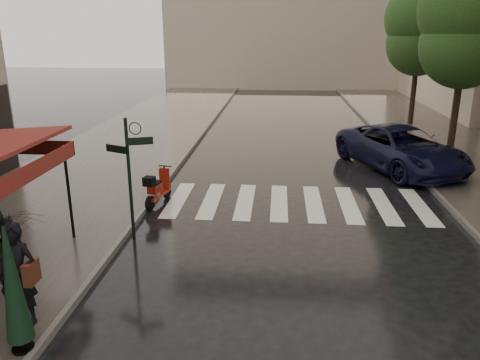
# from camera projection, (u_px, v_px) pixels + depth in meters

# --- Properties ---
(ground) EXTENTS (120.00, 120.00, 0.00)m
(ground) POSITION_uv_depth(u_px,v_px,m) (149.00, 308.00, 8.87)
(ground) COLOR black
(ground) RESTS_ON ground
(sidewalk_near) EXTENTS (6.00, 60.00, 0.12)m
(sidewalk_near) POSITION_uv_depth(u_px,v_px,m) (122.00, 149.00, 20.61)
(sidewalk_near) COLOR #38332D
(sidewalk_near) RESTS_ON ground
(sidewalk_far) EXTENTS (5.50, 60.00, 0.12)m
(sidewalk_far) POSITION_uv_depth(u_px,v_px,m) (467.00, 156.00, 19.44)
(sidewalk_far) COLOR #38332D
(sidewalk_far) RESTS_ON ground
(curb_near) EXTENTS (0.12, 60.00, 0.16)m
(curb_near) POSITION_uv_depth(u_px,v_px,m) (190.00, 150.00, 20.36)
(curb_near) COLOR #595651
(curb_near) RESTS_ON ground
(curb_far) EXTENTS (0.12, 60.00, 0.16)m
(curb_far) POSITION_uv_depth(u_px,v_px,m) (399.00, 155.00, 19.66)
(curb_far) COLOR #595651
(curb_far) RESTS_ON ground
(crosswalk) EXTENTS (7.85, 3.20, 0.01)m
(crosswalk) POSITION_uv_depth(u_px,v_px,m) (296.00, 203.00, 14.34)
(crosswalk) COLOR silver
(crosswalk) RESTS_ON ground
(signpost) EXTENTS (1.17, 0.29, 3.10)m
(signpost) POSITION_uv_depth(u_px,v_px,m) (129.00, 170.00, 11.26)
(signpost) COLOR black
(signpost) RESTS_ON ground
(tree_mid) EXTENTS (3.80, 3.80, 8.34)m
(tree_mid) POSITION_uv_depth(u_px,v_px,m) (469.00, 16.00, 17.83)
(tree_mid) COLOR black
(tree_mid) RESTS_ON sidewalk_far
(tree_far) EXTENTS (3.80, 3.80, 8.16)m
(tree_far) POSITION_uv_depth(u_px,v_px,m) (421.00, 23.00, 24.50)
(tree_far) COLOR black
(tree_far) RESTS_ON sidewalk_far
(pedestrian_with_umbrella) EXTENTS (1.11, 1.14, 2.57)m
(pedestrian_with_umbrella) POSITION_uv_depth(u_px,v_px,m) (11.00, 234.00, 7.72)
(pedestrian_with_umbrella) COLOR black
(pedestrian_with_umbrella) RESTS_ON sidewalk_near
(pedestrian_terrace) EXTENTS (0.92, 0.83, 1.53)m
(pedestrian_terrace) POSITION_uv_depth(u_px,v_px,m) (8.00, 255.00, 9.05)
(pedestrian_terrace) COLOR black
(pedestrian_terrace) RESTS_ON sidewalk_near
(scooter) EXTENTS (0.61, 1.61, 1.07)m
(scooter) POSITION_uv_depth(u_px,v_px,m) (158.00, 189.00, 14.07)
(scooter) COLOR black
(scooter) RESTS_ON ground
(parked_car) EXTENTS (4.73, 6.37, 1.61)m
(parked_car) POSITION_uv_depth(u_px,v_px,m) (401.00, 149.00, 17.63)
(parked_car) COLOR black
(parked_car) RESTS_ON ground
(parasol_front) EXTENTS (0.42, 0.42, 2.36)m
(parasol_front) POSITION_uv_depth(u_px,v_px,m) (12.00, 280.00, 7.16)
(parasol_front) COLOR black
(parasol_front) RESTS_ON sidewalk_near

